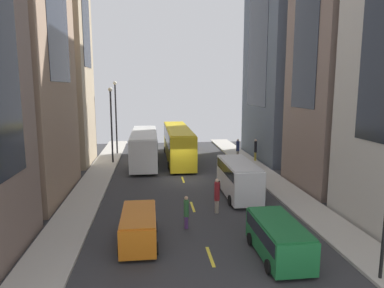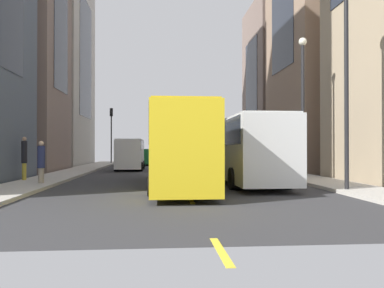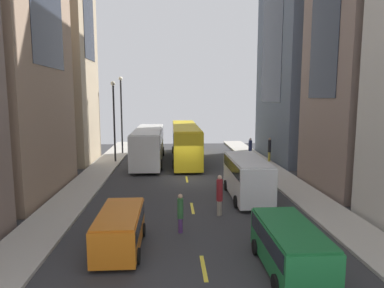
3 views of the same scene
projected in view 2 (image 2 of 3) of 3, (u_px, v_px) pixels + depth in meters
ground_plane at (175, 174)px, 28.03m from camera, size 41.39×41.39×0.00m
sidewalk_west at (277, 172)px, 28.65m from camera, size 2.51×44.00×0.15m
sidewalk_east at (69, 173)px, 27.42m from camera, size 2.51×44.00×0.15m
lane_stripe_0 at (169, 163)px, 48.96m from camera, size 0.16×2.00×0.01m
lane_stripe_1 at (170, 165)px, 41.98m from camera, size 0.16×2.00×0.01m
lane_stripe_2 at (172, 169)px, 35.01m from camera, size 0.16×2.00×0.01m
lane_stripe_3 at (175, 174)px, 28.03m from camera, size 0.16×2.00×0.01m
lane_stripe_4 at (180, 182)px, 21.05m from camera, size 0.16×2.00×0.01m
lane_stripe_5 at (191, 200)px, 14.08m from camera, size 0.16×2.00×0.01m
lane_stripe_6 at (221, 251)px, 7.10m from camera, size 0.16×2.00×0.01m
building_west_0 at (295, 85)px, 43.24m from camera, size 9.86×9.48×17.58m
building_east_0 at (53, 58)px, 41.01m from camera, size 6.93×11.74×22.55m
city_bus_white at (243, 145)px, 21.25m from camera, size 2.80×11.92×3.35m
streetcar_yellow at (177, 143)px, 19.64m from camera, size 2.70×14.14×3.59m
delivery_van_white at (130, 152)px, 32.90m from camera, size 2.25×6.02×2.58m
car_green_0 at (141, 156)px, 42.10m from camera, size 2.04×4.49×1.73m
car_orange_1 at (203, 156)px, 40.46m from camera, size 1.89×4.21×1.65m
pedestrian_crossing_mid at (41, 161)px, 19.22m from camera, size 0.37×0.37×2.06m
pedestrian_walking_far at (179, 156)px, 38.60m from camera, size 0.29×0.29×1.89m
pedestrian_crossing_near at (24, 156)px, 21.01m from camera, size 0.30×0.30×2.32m
pedestrian_waiting_curb at (157, 155)px, 36.19m from camera, size 0.34×0.34×2.24m
traffic_light_near_corner at (111, 125)px, 44.37m from camera, size 0.32×0.44×6.19m
streetlamp_near at (346, 68)px, 16.38m from camera, size 0.44×0.44×8.47m
streetlamp_far at (303, 94)px, 21.36m from camera, size 0.44×0.44×7.75m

